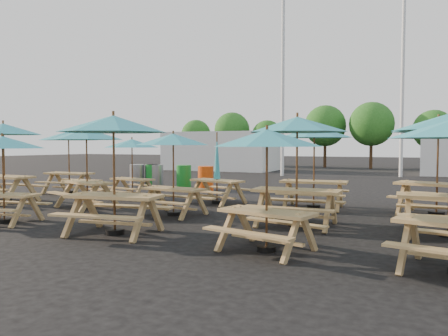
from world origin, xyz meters
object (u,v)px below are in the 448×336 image
at_px(picnic_unit_2, 69,139).
at_px(picnic_unit_11, 314,137).
at_px(picnic_unit_4, 86,139).
at_px(picnic_unit_7, 173,144).
at_px(picnic_unit_10, 297,131).
at_px(waste_bin_4, 184,177).
at_px(picnic_unit_3, 3,147).
at_px(waste_bin_0, 152,176).
at_px(waste_bin_2, 153,176).
at_px(waste_bin_5, 206,179).
at_px(waste_bin_1, 137,176).
at_px(picnic_unit_1, 3,133).
at_px(picnic_unit_14, 438,131).
at_px(picnic_unit_9, 267,145).
at_px(picnic_unit_8, 217,174).
at_px(picnic_unit_5, 132,147).
at_px(picnic_unit_6, 113,131).
at_px(waste_bin_3, 156,176).

bearing_deg(picnic_unit_2, picnic_unit_11, -2.83).
height_order(picnic_unit_4, picnic_unit_7, picnic_unit_4).
relative_size(picnic_unit_4, picnic_unit_10, 1.07).
bearing_deg(waste_bin_4, picnic_unit_10, -43.36).
bearing_deg(picnic_unit_7, picnic_unit_3, -132.48).
distance_m(picnic_unit_2, waste_bin_0, 4.01).
xyz_separation_m(waste_bin_2, waste_bin_5, (2.79, -0.36, 0.00)).
bearing_deg(waste_bin_2, waste_bin_1, -155.75).
bearing_deg(picnic_unit_7, waste_bin_2, 134.79).
height_order(picnic_unit_1, picnic_unit_14, picnic_unit_14).
bearing_deg(waste_bin_1, picnic_unit_7, -46.86).
bearing_deg(picnic_unit_9, picnic_unit_2, 163.72).
bearing_deg(picnic_unit_11, picnic_unit_2, 175.16).
distance_m(picnic_unit_7, picnic_unit_8, 2.73).
relative_size(picnic_unit_9, picnic_unit_14, 0.82).
bearing_deg(waste_bin_5, picnic_unit_5, -109.82).
distance_m(picnic_unit_14, waste_bin_2, 11.67).
bearing_deg(picnic_unit_7, waste_bin_1, 139.56).
xyz_separation_m(picnic_unit_9, picnic_unit_11, (-0.49, 5.44, 0.24)).
xyz_separation_m(picnic_unit_11, waste_bin_1, (-8.48, 3.03, -1.58)).
height_order(picnic_unit_1, picnic_unit_3, picnic_unit_1).
bearing_deg(waste_bin_5, waste_bin_4, 161.41).
height_order(picnic_unit_9, picnic_unit_14, picnic_unit_14).
relative_size(picnic_unit_3, picnic_unit_5, 1.01).
distance_m(picnic_unit_6, picnic_unit_8, 5.30).
height_order(picnic_unit_3, picnic_unit_5, picnic_unit_3).
bearing_deg(picnic_unit_11, waste_bin_0, 151.84).
bearing_deg(picnic_unit_6, picnic_unit_9, -9.28).
xyz_separation_m(picnic_unit_4, picnic_unit_10, (6.29, -0.14, 0.14)).
height_order(waste_bin_0, waste_bin_2, same).
xyz_separation_m(picnic_unit_11, waste_bin_0, (-7.92, 3.35, -1.58)).
distance_m(picnic_unit_1, waste_bin_4, 7.13).
bearing_deg(picnic_unit_5, waste_bin_3, 122.58).
relative_size(waste_bin_1, waste_bin_5, 1.00).
xyz_separation_m(picnic_unit_5, picnic_unit_9, (6.72, -5.16, 0.06)).
relative_size(picnic_unit_10, waste_bin_3, 2.51).
distance_m(picnic_unit_6, picnic_unit_7, 2.61).
height_order(picnic_unit_11, waste_bin_0, picnic_unit_11).
relative_size(waste_bin_0, waste_bin_4, 1.00).
bearing_deg(waste_bin_3, picnic_unit_10, -37.93).
height_order(picnic_unit_14, waste_bin_0, picnic_unit_14).
bearing_deg(picnic_unit_6, picnic_unit_5, 115.06).
bearing_deg(waste_bin_0, waste_bin_1, -150.62).
height_order(picnic_unit_5, picnic_unit_9, picnic_unit_9).
height_order(picnic_unit_1, waste_bin_4, picnic_unit_1).
distance_m(picnic_unit_5, picnic_unit_7, 4.10).
xyz_separation_m(picnic_unit_8, waste_bin_3, (-4.70, 3.60, -0.42)).
xyz_separation_m(picnic_unit_3, waste_bin_3, (-1.66, 8.81, -1.29)).
xyz_separation_m(picnic_unit_3, picnic_unit_14, (9.25, 5.48, 0.42)).
bearing_deg(picnic_unit_2, picnic_unit_10, -19.54).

